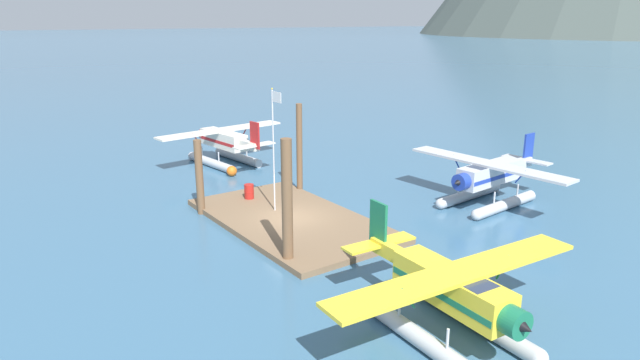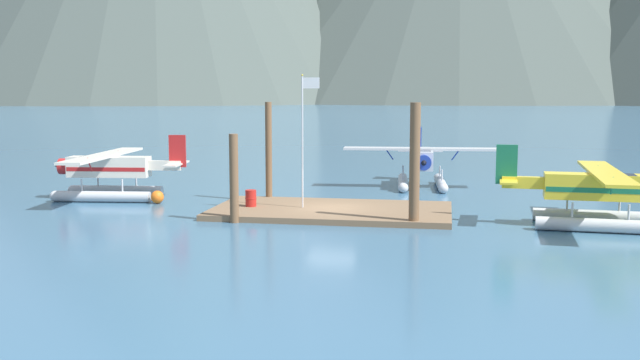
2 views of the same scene
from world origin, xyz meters
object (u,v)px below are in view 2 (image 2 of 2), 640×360
object	(u,v)px
seaplane_cream_port_fwd	(109,173)
seaplane_yellow_stbd_aft	(598,194)
flagpole	(305,127)
seaplane_silver_bow_right	(422,164)
fuel_drum	(251,198)
mooring_buoy	(157,197)

from	to	relation	value
seaplane_cream_port_fwd	seaplane_yellow_stbd_aft	bearing A→B (deg)	-9.39
flagpole	seaplane_silver_bow_right	world-z (taller)	flagpole
fuel_drum	seaplane_silver_bow_right	distance (m)	14.40
mooring_buoy	seaplane_yellow_stbd_aft	world-z (taller)	seaplane_yellow_stbd_aft
flagpole	mooring_buoy	bearing A→B (deg)	169.04
flagpole	mooring_buoy	xyz separation A→B (m)	(-8.96, 1.74, -4.19)
fuel_drum	seaplane_cream_port_fwd	world-z (taller)	seaplane_cream_port_fwd
flagpole	fuel_drum	size ratio (longest dim) A/B	7.90
seaplane_yellow_stbd_aft	mooring_buoy	bearing A→B (deg)	171.94
mooring_buoy	seaplane_silver_bow_right	size ratio (longest dim) A/B	0.07
mooring_buoy	flagpole	bearing A→B (deg)	-10.96
mooring_buoy	seaplane_yellow_stbd_aft	xyz separation A→B (m)	(23.30, -3.30, 1.21)
flagpole	mooring_buoy	size ratio (longest dim) A/B	9.38
seaplane_yellow_stbd_aft	seaplane_silver_bow_right	bearing A→B (deg)	123.69
flagpole	fuel_drum	xyz separation A→B (m)	(-2.89, -0.14, -3.82)
flagpole	fuel_drum	world-z (taller)	flagpole
seaplane_silver_bow_right	mooring_buoy	bearing A→B (deg)	-146.66
flagpole	seaplane_silver_bow_right	size ratio (longest dim) A/B	0.66
fuel_drum	seaplane_yellow_stbd_aft	distance (m)	17.30
seaplane_yellow_stbd_aft	seaplane_cream_port_fwd	world-z (taller)	same
flagpole	seaplane_silver_bow_right	bearing A→B (deg)	63.40
fuel_drum	flagpole	bearing A→B (deg)	2.82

